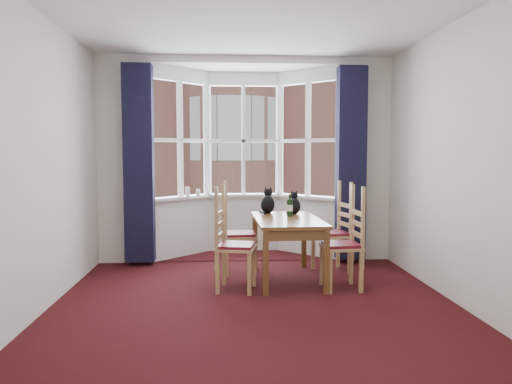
{
  "coord_description": "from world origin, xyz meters",
  "views": [
    {
      "loc": [
        -0.3,
        -4.6,
        1.5
      ],
      "look_at": [
        0.06,
        1.05,
        1.05
      ],
      "focal_mm": 35.0,
      "sensor_mm": 36.0,
      "label": 1
    }
  ],
  "objects": [
    {
      "name": "floor",
      "position": [
        0.0,
        0.0,
        0.0
      ],
      "size": [
        4.5,
        4.5,
        0.0
      ],
      "primitive_type": "plane",
      "color": "black",
      "rests_on": "ground"
    },
    {
      "name": "cat_right",
      "position": [
        0.58,
        1.58,
        0.84
      ],
      "size": [
        0.17,
        0.23,
        0.3
      ],
      "color": "black",
      "rests_on": "dining_table"
    },
    {
      "name": "curtain_right",
      "position": [
        1.42,
        2.07,
        1.35
      ],
      "size": [
        0.38,
        0.22,
        2.6
      ],
      "primitive_type": "cube",
      "color": "black",
      "rests_on": "floor"
    },
    {
      "name": "curtain_left",
      "position": [
        -1.42,
        2.07,
        1.35
      ],
      "size": [
        0.38,
        0.22,
        2.6
      ],
      "primitive_type": "cube",
      "color": "black",
      "rests_on": "floor"
    },
    {
      "name": "cat_left",
      "position": [
        0.25,
        1.67,
        0.86
      ],
      "size": [
        0.21,
        0.27,
        0.34
      ],
      "color": "black",
      "rests_on": "dining_table"
    },
    {
      "name": "chair_left_far",
      "position": [
        -0.2,
        1.52,
        0.47
      ],
      "size": [
        0.41,
        0.43,
        0.92
      ],
      "color": "tan",
      "rests_on": "floor"
    },
    {
      "name": "candle_short",
      "position": [
        -0.67,
        2.63,
        0.92
      ],
      "size": [
        0.06,
        0.06,
        0.1
      ],
      "primitive_type": "cylinder",
      "color": "white",
      "rests_on": "bay_window"
    },
    {
      "name": "candle_tall",
      "position": [
        -0.83,
        2.6,
        0.94
      ],
      "size": [
        0.06,
        0.06,
        0.14
      ],
      "primitive_type": "cylinder",
      "color": "white",
      "rests_on": "bay_window"
    },
    {
      "name": "bay_window",
      "position": [
        0.0,
        2.75,
        1.4
      ],
      "size": [
        2.76,
        0.94,
        2.8
      ],
      "color": "white",
      "rests_on": "floor"
    },
    {
      "name": "chair_right_far",
      "position": [
        1.13,
        1.52,
        0.47
      ],
      "size": [
        0.47,
        0.48,
        0.92
      ],
      "color": "tan",
      "rests_on": "floor"
    },
    {
      "name": "wall_back_pier_right",
      "position": [
        1.65,
        2.25,
        1.4
      ],
      "size": [
        0.7,
        0.12,
        2.8
      ],
      "primitive_type": "cube",
      "color": "silver",
      "rests_on": "floor"
    },
    {
      "name": "wall_left",
      "position": [
        -2.0,
        0.0,
        1.4
      ],
      "size": [
        0.0,
        4.5,
        4.5
      ],
      "primitive_type": "plane",
      "rotation": [
        1.57,
        0.0,
        1.57
      ],
      "color": "silver",
      "rests_on": "floor"
    },
    {
      "name": "wall_right",
      "position": [
        2.0,
        0.0,
        1.4
      ],
      "size": [
        0.0,
        4.5,
        4.5
      ],
      "primitive_type": "plane",
      "rotation": [
        1.57,
        0.0,
        -1.57
      ],
      "color": "silver",
      "rests_on": "floor"
    },
    {
      "name": "dining_table",
      "position": [
        0.44,
        1.16,
        0.64
      ],
      "size": [
        0.78,
        1.41,
        0.73
      ],
      "color": "brown",
      "rests_on": "floor"
    },
    {
      "name": "chair_right_near",
      "position": [
        1.07,
        0.73,
        0.47
      ],
      "size": [
        0.42,
        0.44,
        0.92
      ],
      "color": "tan",
      "rests_on": "floor"
    },
    {
      "name": "wall_back_pier_left",
      "position": [
        -1.65,
        2.25,
        1.4
      ],
      "size": [
        0.7,
        0.12,
        2.8
      ],
      "primitive_type": "cube",
      "color": "silver",
      "rests_on": "floor"
    },
    {
      "name": "wall_near",
      "position": [
        0.0,
        -2.25,
        1.4
      ],
      "size": [
        4.0,
        0.0,
        4.0
      ],
      "primitive_type": "plane",
      "rotation": [
        -1.57,
        0.0,
        0.0
      ],
      "color": "silver",
      "rests_on": "floor"
    },
    {
      "name": "tenement_building",
      "position": [
        0.0,
        14.01,
        1.6
      ],
      "size": [
        18.4,
        7.8,
        15.2
      ],
      "color": "#9E6152",
      "rests_on": "street"
    },
    {
      "name": "wine_bottle",
      "position": [
        0.49,
        1.32,
        0.85
      ],
      "size": [
        0.07,
        0.07,
        0.28
      ],
      "color": "black",
      "rests_on": "dining_table"
    },
    {
      "name": "street",
      "position": [
        0.0,
        32.25,
        -6.0
      ],
      "size": [
        80.0,
        80.0,
        0.0
      ],
      "primitive_type": "plane",
      "color": "#333335",
      "rests_on": "ground"
    },
    {
      "name": "ceiling",
      "position": [
        0.0,
        0.0,
        2.8
      ],
      "size": [
        4.5,
        4.5,
        0.0
      ],
      "primitive_type": "plane",
      "rotation": [
        3.14,
        0.0,
        0.0
      ],
      "color": "white",
      "rests_on": "floor"
    },
    {
      "name": "chair_left_near",
      "position": [
        -0.26,
        0.76,
        0.47
      ],
      "size": [
        0.47,
        0.49,
        0.92
      ],
      "color": "tan",
      "rests_on": "floor"
    }
  ]
}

